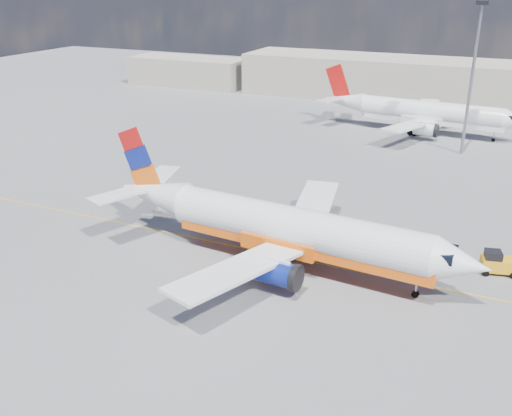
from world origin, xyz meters
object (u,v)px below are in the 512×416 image
at_px(main_jet, 285,228).
at_px(second_jet, 424,113).
at_px(gse_tug, 498,263).
at_px(traffic_cone, 248,265).

height_order(main_jet, second_jet, main_jet).
height_order(second_jet, gse_tug, second_jet).
bearing_deg(main_jet, second_jet, 90.46).
relative_size(second_jet, traffic_cone, 49.93).
bearing_deg(gse_tug, traffic_cone, -171.93).
xyz_separation_m(second_jet, traffic_cone, (-5.83, -51.30, -2.90)).
distance_m(main_jet, second_jet, 49.51).
xyz_separation_m(main_jet, traffic_cone, (-2.50, -1.90, -3.10)).
bearing_deg(second_jet, traffic_cone, -92.37).
xyz_separation_m(main_jet, second_jet, (3.33, 49.40, -0.20)).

